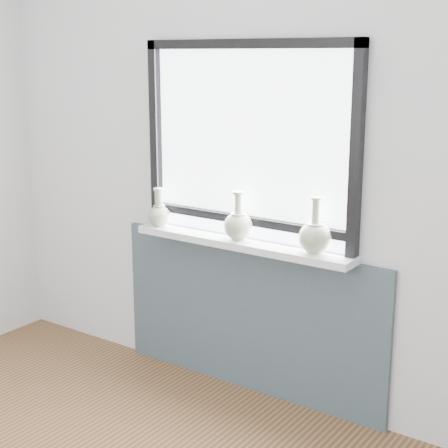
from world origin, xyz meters
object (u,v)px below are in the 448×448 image
Objects in this scene: vase_a at (159,213)px; vase_c at (315,236)px; windowsill at (241,243)px; vase_b at (238,224)px.

vase_c is (1.00, 0.02, 0.01)m from vase_a.
windowsill is at bearing -179.38° from vase_c.
windowsill is 4.61× the size of vase_c.
vase_a is 0.78× the size of vase_c.
vase_a is (-0.56, -0.02, 0.09)m from windowsill.
vase_b is at bearing -179.05° from vase_c.
vase_c is (0.44, 0.00, 0.11)m from windowsill.
vase_b is 0.46m from vase_c.
vase_c is (0.46, 0.01, 0.00)m from vase_b.
vase_b is (0.54, 0.01, 0.01)m from vase_a.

